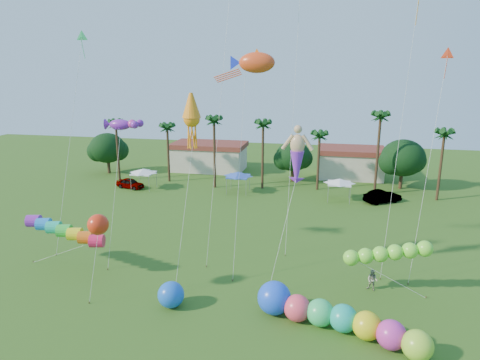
% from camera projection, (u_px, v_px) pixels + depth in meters
% --- Properties ---
extents(tree_line, '(69.46, 8.91, 11.00)m').
position_uv_depth(tree_line, '(309.00, 157.00, 64.87)').
color(tree_line, '#3A2819').
rests_on(tree_line, ground).
extents(buildings_row, '(35.00, 7.00, 4.00)m').
position_uv_depth(buildings_row, '(271.00, 161.00, 72.46)').
color(buildings_row, beige).
rests_on(buildings_row, ground).
extents(tent_row, '(31.00, 4.00, 0.60)m').
position_uv_depth(tent_row, '(237.00, 175.00, 59.92)').
color(tent_row, white).
rests_on(tent_row, ground).
extents(car_a, '(4.62, 2.75, 1.47)m').
position_uv_depth(car_a, '(130.00, 183.00, 63.32)').
color(car_a, '#4C4C54').
rests_on(car_a, ground).
extents(car_b, '(5.18, 4.23, 1.66)m').
position_uv_depth(car_b, '(383.00, 196.00, 56.44)').
color(car_b, '#4C4C54').
rests_on(car_b, ground).
extents(spectator_b, '(1.04, 0.94, 1.73)m').
position_uv_depth(spectator_b, '(372.00, 280.00, 33.92)').
color(spectator_b, '#9C9882').
rests_on(spectator_b, ground).
extents(caterpillar_inflatable, '(11.61, 5.74, 2.42)m').
position_uv_depth(caterpillar_inflatable, '(332.00, 316.00, 28.66)').
color(caterpillar_inflatable, '#FF435C').
rests_on(caterpillar_inflatable, ground).
extents(blue_ball, '(1.96, 1.96, 1.96)m').
position_uv_depth(blue_ball, '(171.00, 295.00, 31.51)').
color(blue_ball, blue).
rests_on(blue_ball, ground).
extents(rainbow_tube, '(9.47, 1.98, 3.79)m').
position_uv_depth(rainbow_tube, '(75.00, 239.00, 35.99)').
color(rainbow_tube, '#EB1A4B').
rests_on(rainbow_tube, ground).
extents(green_worm, '(9.20, 2.53, 3.69)m').
position_uv_depth(green_worm, '(351.00, 258.00, 33.05)').
color(green_worm, '#78ED34').
rests_on(green_worm, ground).
extents(orange_ball_kite, '(1.82, 2.00, 6.77)m').
position_uv_depth(orange_ball_kite, '(98.00, 225.00, 31.52)').
color(orange_ball_kite, red).
rests_on(orange_ball_kite, ground).
extents(merman_kite, '(2.70, 5.10, 12.41)m').
position_uv_depth(merman_kite, '(297.00, 158.00, 34.42)').
color(merman_kite, tan).
rests_on(merman_kite, ground).
extents(fish_kite, '(4.54, 5.37, 18.58)m').
position_uv_depth(fish_kite, '(257.00, 63.00, 35.28)').
color(fish_kite, '#E94519').
rests_on(fish_kite, ground).
extents(squid_kite, '(1.53, 4.14, 15.44)m').
position_uv_depth(squid_kite, '(192.00, 119.00, 33.36)').
color(squid_kite, orange).
rests_on(squid_kite, ground).
extents(lobster_kite, '(3.52, 4.95, 13.00)m').
position_uv_depth(lobster_kite, '(120.00, 125.00, 38.14)').
color(lobster_kite, purple).
rests_on(lobster_kite, ground).
extents(delta_kite_red, '(2.57, 4.47, 18.81)m').
position_uv_depth(delta_kite_red, '(447.00, 59.00, 34.06)').
color(delta_kite_red, red).
rests_on(delta_kite_red, ground).
extents(delta_kite_green, '(2.47, 5.03, 20.62)m').
position_uv_depth(delta_kite_green, '(81.00, 41.00, 39.61)').
color(delta_kite_green, '#30CF69').
rests_on(delta_kite_green, ground).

